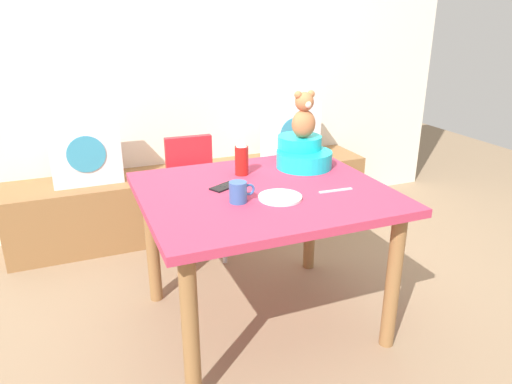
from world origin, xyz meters
name	(u,v)px	position (x,y,z in m)	size (l,w,h in m)	color
ground_plane	(263,319)	(0.00, 0.00, 0.00)	(8.00, 8.00, 0.00)	#8C7256
back_wall	(181,46)	(0.00, 1.52, 1.30)	(4.40, 0.10, 2.60)	silver
window_bench	(198,199)	(0.00, 1.25, 0.23)	(2.60, 0.44, 0.46)	olive
pillow_floral_left	(86,151)	(-0.74, 1.23, 0.68)	(0.44, 0.15, 0.44)	silver
pillow_floral_right	(291,131)	(0.74, 1.23, 0.68)	(0.44, 0.15, 0.44)	silver
dining_table	(264,209)	(0.00, 0.00, 0.64)	(1.15, 1.00, 0.74)	#B73351
highchair	(194,183)	(-0.13, 0.81, 0.52)	(0.34, 0.45, 0.79)	red
infant_seat_teal	(303,154)	(0.33, 0.25, 0.81)	(0.30, 0.33, 0.16)	#15BEC7
teddy_bear	(304,116)	(0.33, 0.25, 1.02)	(0.13, 0.12, 0.25)	#B06D41
ketchup_bottle	(242,158)	(-0.02, 0.25, 0.83)	(0.07, 0.07, 0.18)	red
coffee_mug	(239,192)	(-0.17, -0.11, 0.79)	(0.12, 0.08, 0.09)	#335999
dinner_plate_near	(280,197)	(0.02, -0.14, 0.75)	(0.20, 0.20, 0.01)	white
cell_phone	(225,187)	(-0.17, 0.09, 0.74)	(0.07, 0.14, 0.01)	black
table_fork	(336,190)	(0.30, -0.15, 0.74)	(0.02, 0.17, 0.01)	silver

